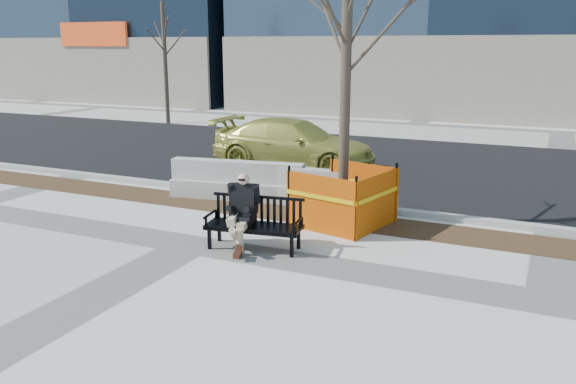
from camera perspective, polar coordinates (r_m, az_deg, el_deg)
name	(u,v)px	position (r m, az deg, el deg)	size (l,w,h in m)	color
ground	(192,244)	(11.06, -9.26, -5.04)	(120.00, 120.00, 0.00)	beige
mulch_strip	(257,209)	(13.19, -3.02, -1.69)	(40.00, 1.20, 0.02)	#47301C
asphalt_street	(347,161)	(18.75, 5.76, 3.01)	(60.00, 10.40, 0.01)	black
curb	(275,197)	(13.99, -1.22, -0.51)	(60.00, 0.25, 0.12)	#9E9B93
bench	(254,249)	(10.71, -3.29, -5.51)	(1.78, 0.64, 0.95)	black
seated_man	(243,247)	(10.83, -4.39, -5.30)	(0.58, 0.97, 1.36)	black
tree_fence	(342,224)	(12.20, 5.28, -3.08)	(2.51, 2.51, 6.26)	#E05902
sedan	(294,167)	(17.70, 0.55, 2.41)	(2.02, 4.96, 1.44)	#ACA943
jersey_barrier_left	(238,199)	(14.16, -4.92, -0.64)	(3.24, 0.65, 0.93)	#AAA79F
jersey_barrier_right	(329,208)	(13.35, 3.97, -1.53)	(3.04, 0.61, 0.87)	#A09D96
far_tree_left	(168,123)	(28.40, -11.55, 6.57)	(2.19, 2.19, 5.92)	#4E4132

